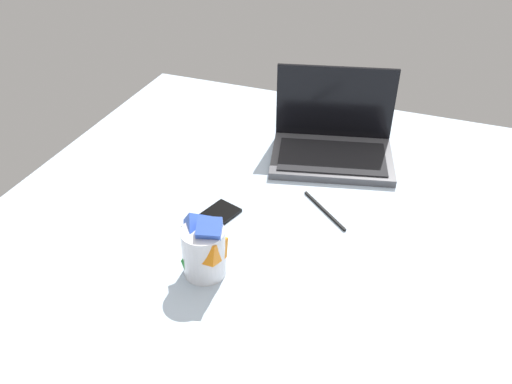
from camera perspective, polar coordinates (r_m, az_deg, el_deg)
The scene contains 5 objects.
bed_mattress at distance 125.46cm, azimuth 11.55°, elevation -8.92°, with size 180.00×140.00×18.00cm, color silver.
laptop at distance 147.51cm, azimuth 8.36°, elevation 5.49°, with size 37.52×30.18×23.00cm.
snack_cup at distance 107.50cm, azimuth -5.68°, elevation -6.24°, with size 10.20×10.23×13.91cm.
cell_phone at distance 124.12cm, azimuth -4.80°, elevation -2.95°, with size 6.80×14.00×0.80cm, color black.
charger_cable at distance 127.51cm, azimuth 7.46°, elevation -2.01°, with size 17.00×0.60×0.60cm, color black.
Camera 1 is at (7.37, -90.59, 95.48)cm, focal length 36.68 mm.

